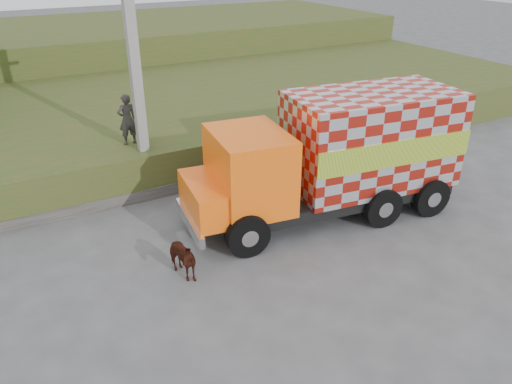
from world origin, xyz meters
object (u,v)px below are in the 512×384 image
cargo_truck (337,155)px  pedestrian (127,119)px  utility_pole (135,69)px  cow (180,258)px

cargo_truck → pedestrian: size_ratio=5.05×
utility_pole → cargo_truck: 6.49m
cow → pedestrian: pedestrian is taller
utility_pole → pedestrian: utility_pole is taller
utility_pole → cargo_truck: bearing=-41.7°
cow → pedestrian: size_ratio=0.76×
pedestrian → utility_pole: bearing=101.9°
cargo_truck → cow: size_ratio=6.66×
pedestrian → cow: bearing=79.7°
utility_pole → pedestrian: size_ratio=4.81×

